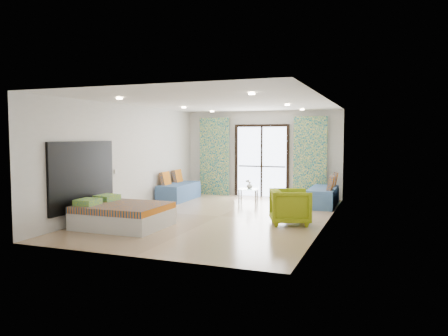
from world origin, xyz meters
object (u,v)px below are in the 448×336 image
(bed, at_px, (122,215))
(daybed_left, at_px, (179,191))
(coffee_table, at_px, (248,190))
(armchair, at_px, (290,205))
(daybed_right, at_px, (324,196))

(bed, xyz_separation_m, daybed_left, (-0.64, 3.94, 0.02))
(coffee_table, xyz_separation_m, armchair, (1.85, -2.88, 0.09))
(bed, bearing_deg, daybed_left, 99.26)
(bed, height_order, coffee_table, coffee_table)
(bed, relative_size, armchair, 2.10)
(bed, xyz_separation_m, daybed_right, (3.59, 4.32, 0.02))
(daybed_left, bearing_deg, coffee_table, 11.58)
(daybed_left, relative_size, armchair, 2.13)
(daybed_left, height_order, armchair, daybed_left)
(coffee_table, bearing_deg, armchair, -57.27)
(coffee_table, bearing_deg, bed, -107.59)
(daybed_right, bearing_deg, bed, -130.47)
(bed, distance_m, daybed_left, 3.99)
(bed, bearing_deg, daybed_right, 50.24)
(coffee_table, bearing_deg, daybed_left, -166.96)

